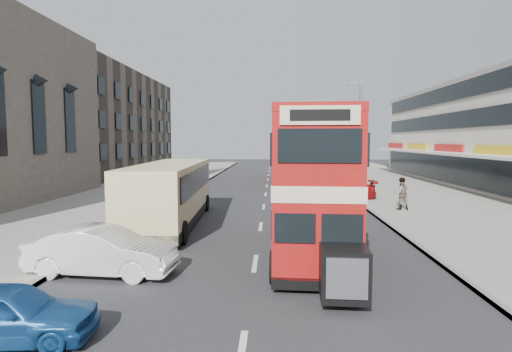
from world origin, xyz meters
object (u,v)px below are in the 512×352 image
(car_left_front, at_px, (103,251))
(car_right_b, at_px, (333,187))
(coach, at_px, (170,191))
(bus_second, at_px, (292,154))
(pedestrian_far, at_px, (361,172))
(car_left_near, at_px, (7,313))
(pedestrian_near, at_px, (401,193))
(bus_main, at_px, (313,184))
(cyclist, at_px, (323,187))
(car_right_a, at_px, (339,190))
(street_lamp, at_px, (359,130))

(car_left_front, relative_size, car_right_b, 1.16)
(car_left_front, bearing_deg, coach, 3.75)
(bus_second, bearing_deg, pedestrian_far, -179.87)
(car_left_near, height_order, pedestrian_far, pedestrian_far)
(pedestrian_near, bearing_deg, car_left_near, 44.26)
(bus_main, bearing_deg, pedestrian_near, -118.47)
(bus_second, distance_m, coach, 22.81)
(bus_main, relative_size, cyclist, 4.11)
(bus_second, height_order, car_right_b, bus_second)
(bus_main, height_order, pedestrian_far, bus_main)
(car_right_a, bearing_deg, car_right_b, 179.04)
(pedestrian_near, bearing_deg, pedestrian_far, -102.14)
(bus_second, bearing_deg, car_right_b, 104.83)
(coach, height_order, car_left_near, coach)
(bus_main, height_order, cyclist, bus_main)
(bus_main, height_order, car_right_a, bus_main)
(car_left_near, distance_m, car_right_a, 23.04)
(street_lamp, xyz_separation_m, coach, (-10.91, -9.64, -3.15))
(car_right_b, bearing_deg, car_left_near, -29.12)
(coach, bearing_deg, car_right_b, 49.82)
(car_right_b, distance_m, cyclist, 2.54)
(bus_main, distance_m, pedestrian_far, 28.55)
(cyclist, bearing_deg, car_left_front, -113.03)
(cyclist, bearing_deg, pedestrian_far, 69.80)
(car_left_near, bearing_deg, street_lamp, -32.31)
(car_right_a, relative_size, cyclist, 2.23)
(bus_main, bearing_deg, car_right_a, -99.36)
(bus_main, relative_size, bus_second, 0.95)
(coach, bearing_deg, pedestrian_far, 55.60)
(car_left_near, xyz_separation_m, pedestrian_far, (14.04, 34.03, 0.38))
(street_lamp, height_order, car_left_near, street_lamp)
(cyclist, bearing_deg, car_right_a, -52.99)
(car_right_b, bearing_deg, pedestrian_far, 150.01)
(car_left_front, bearing_deg, car_left_near, -177.47)
(car_left_front, bearing_deg, car_right_b, -20.75)
(street_lamp, height_order, car_left_front, street_lamp)
(car_left_front, bearing_deg, car_right_a, -25.26)
(bus_second, xyz_separation_m, car_right_a, (2.69, -12.96, -2.03))
(car_left_front, bearing_deg, pedestrian_near, -41.35)
(car_left_near, relative_size, cyclist, 1.63)
(car_right_a, height_order, pedestrian_far, pedestrian_far)
(street_lamp, relative_size, cyclist, 3.71)
(car_right_a, bearing_deg, bus_second, -167.53)
(street_lamp, xyz_separation_m, car_right_a, (-1.41, -0.87, -4.08))
(car_right_b, xyz_separation_m, pedestrian_far, (4.05, 9.53, 0.45))
(bus_second, relative_size, car_left_near, 2.66)
(pedestrian_near, bearing_deg, cyclist, -66.36)
(bus_main, xyz_separation_m, pedestrian_near, (5.90, 9.65, -1.49))
(pedestrian_far, distance_m, cyclist, 12.89)
(car_left_front, xyz_separation_m, car_right_a, (9.68, 16.51, -0.03))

